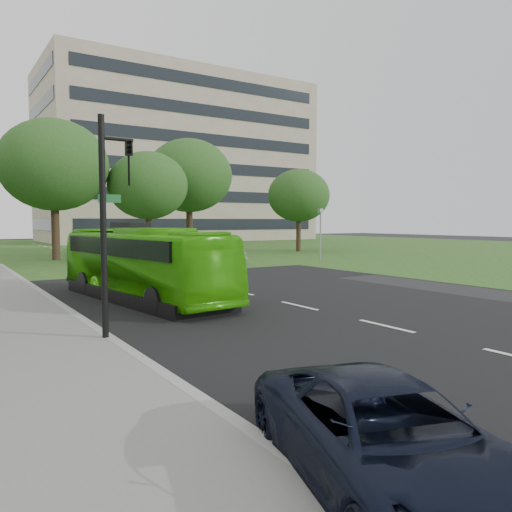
# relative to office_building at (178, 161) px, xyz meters

# --- Properties ---
(ground) EXTENTS (160.00, 160.00, 0.00)m
(ground) POSITION_rel_office_building_xyz_m (-21.96, -61.96, -12.50)
(ground) COLOR black
(ground) RESTS_ON ground
(street_surfaces) EXTENTS (120.00, 120.00, 0.15)m
(street_surfaces) POSITION_rel_office_building_xyz_m (-22.34, -39.21, -12.47)
(street_surfaces) COLOR black
(street_surfaces) RESTS_ON ground
(office_building) EXTENTS (40.10, 20.10, 25.00)m
(office_building) POSITION_rel_office_building_xyz_m (0.00, 0.00, 0.00)
(office_building) COLOR gray
(office_building) RESTS_ON ground
(tree_park_b) EXTENTS (8.13, 8.13, 10.66)m
(tree_park_b) POSITION_rel_office_building_xyz_m (-24.87, -33.37, -5.31)
(tree_park_b) COLOR black
(tree_park_b) RESTS_ON ground
(tree_park_c) EXTENTS (6.50, 6.50, 8.64)m
(tree_park_c) POSITION_rel_office_building_xyz_m (-17.82, -34.35, -6.64)
(tree_park_c) COLOR black
(tree_park_c) RESTS_ON ground
(tree_park_d) EXTENTS (8.04, 8.04, 10.63)m
(tree_park_d) POSITION_rel_office_building_xyz_m (-12.44, -30.74, -5.30)
(tree_park_d) COLOR black
(tree_park_d) RESTS_ON ground
(tree_park_e) EXTENTS (6.01, 6.01, 8.01)m
(tree_park_e) POSITION_rel_office_building_xyz_m (-2.71, -34.88, -7.06)
(tree_park_e) COLOR black
(tree_park_e) RESTS_ON ground
(bus) EXTENTS (3.52, 10.02, 2.73)m
(bus) POSITION_rel_office_building_xyz_m (-26.07, -55.72, -11.13)
(bus) COLOR #3DB50C
(bus) RESTS_ON ground
(sedan) EXTENTS (4.90, 3.12, 1.52)m
(sedan) POSITION_rel_office_building_xyz_m (-17.20, -44.96, -11.74)
(sedan) COLOR #A09FA4
(sedan) RESTS_ON ground
(suv) EXTENTS (3.14, 4.71, 1.20)m
(suv) POSITION_rel_office_building_xyz_m (-28.46, -69.96, -11.90)
(suv) COLOR black
(suv) RESTS_ON ground
(traffic_light) EXTENTS (0.88, 0.24, 5.49)m
(traffic_light) POSITION_rel_office_building_xyz_m (-28.99, -61.60, -9.27)
(traffic_light) COLOR black
(traffic_light) RESTS_ON ground
(camera_pole) EXTENTS (0.35, 0.31, 3.88)m
(camera_pole) POSITION_rel_office_building_xyz_m (-8.76, -45.37, -9.99)
(camera_pole) COLOR gray
(camera_pole) RESTS_ON ground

